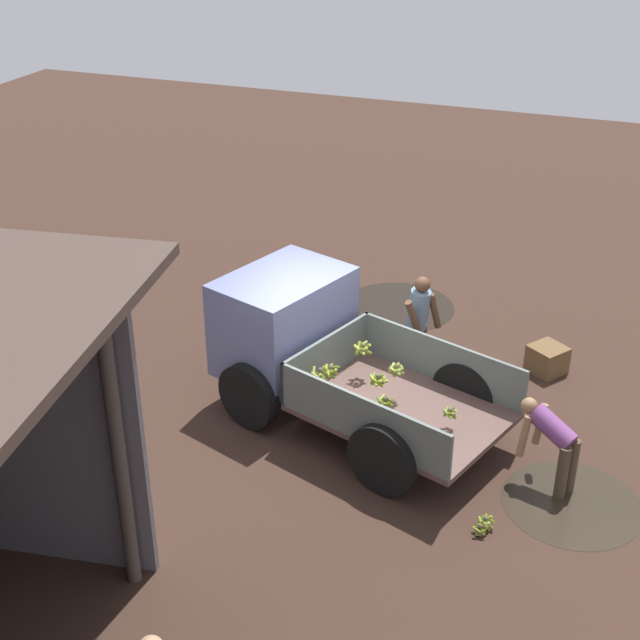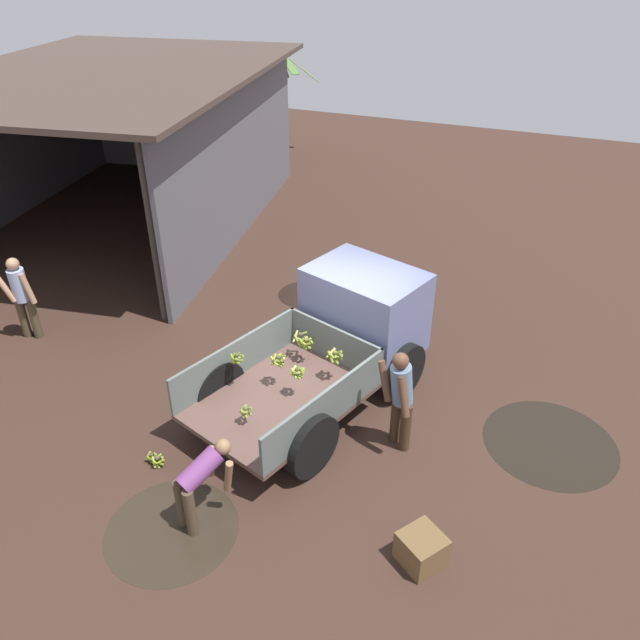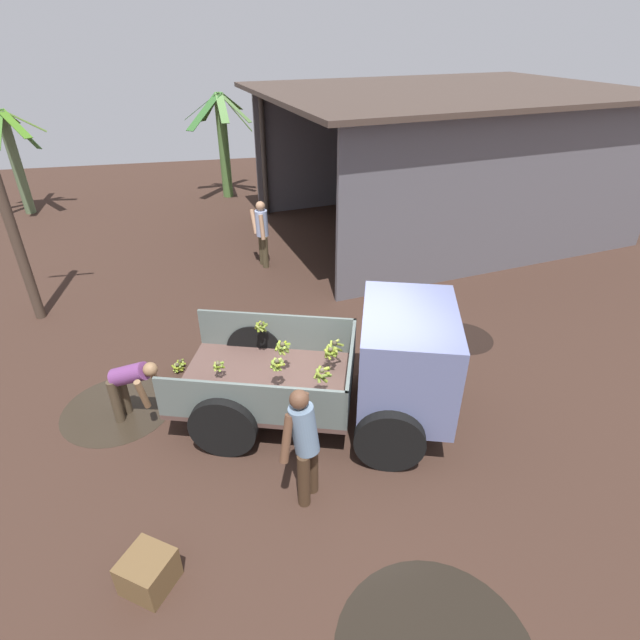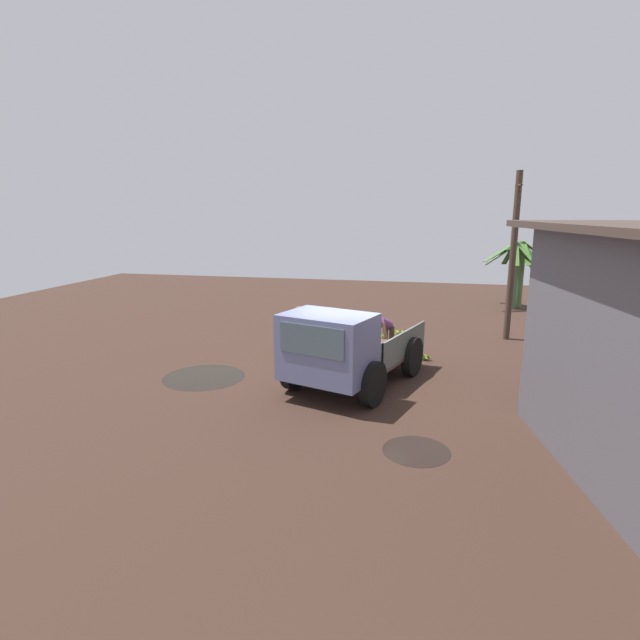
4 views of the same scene
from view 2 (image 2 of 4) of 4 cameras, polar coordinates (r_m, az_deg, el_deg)
The scene contains 14 objects.
ground at distance 10.81m, azimuth 0.49°, elevation -6.38°, with size 36.00×36.00×0.00m, color #38251D.
mud_patch_0 at distance 8.90m, azimuth -13.38°, elevation -18.17°, with size 1.76×1.76×0.01m, color #2D241B.
mud_patch_1 at distance 10.43m, azimuth 20.27°, elevation -10.50°, with size 2.03×2.03×0.01m, color black.
mud_patch_2 at distance 13.55m, azimuth -1.36°, elevation 2.35°, with size 1.18×1.18×0.01m, color black.
cargo_truck at distance 10.48m, azimuth 2.50°, elevation -0.89°, with size 4.53×3.17×1.93m.
warehouse_shed at distance 17.49m, azimuth -17.61°, elevation 17.81°, with size 11.06×8.90×3.90m.
banana_palm_4 at distance 22.59m, azimuth -3.79°, elevation 19.40°, with size 1.88×2.14×3.43m.
banana_palm_6 at distance 23.32m, azimuth -23.42°, elevation 16.96°, with size 1.90×2.36×3.11m.
person_foreground_visitor at distance 9.23m, azimuth 7.37°, elevation -6.89°, with size 0.61×0.66×1.73m.
person_worker_loading at distance 8.44m, azimuth -10.94°, elevation -14.16°, with size 0.84×0.73×1.13m.
person_bystander_near_shed at distance 12.93m, azimuth -25.63°, elevation 2.11°, with size 0.45×0.69×1.69m.
banana_bunch_on_ground_0 at distance 9.79m, azimuth -15.13°, elevation -11.96°, with size 0.20×0.18×0.16m.
banana_bunch_on_ground_1 at distance 9.70m, azimuth -14.62°, elevation -12.31°, with size 0.23×0.23×0.18m.
wooden_crate_0 at distance 8.31m, azimuth 9.27°, elevation -19.97°, with size 0.50×0.50×0.44m, color brown.
Camera 2 is at (-7.89, -3.07, 6.72)m, focal length 35.00 mm.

